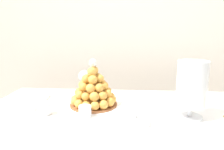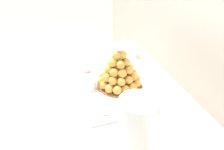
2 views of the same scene
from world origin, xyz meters
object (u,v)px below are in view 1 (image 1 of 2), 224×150
object	(u,v)px
macaron_goblet	(192,85)
wine_glass	(84,77)
croquembouche	(94,89)
serving_tray	(90,109)
dessert_cup_centre	(132,111)
dessert_cup_mid_left	(85,112)
dessert_cup_left	(44,109)

from	to	relation	value
macaron_goblet	wine_glass	size ratio (longest dim) A/B	1.61
croquembouche	serving_tray	bearing A→B (deg)	-99.36
serving_tray	dessert_cup_centre	world-z (taller)	dessert_cup_centre
serving_tray	wine_glass	world-z (taller)	wine_glass
croquembouche	dessert_cup_mid_left	world-z (taller)	croquembouche
dessert_cup_centre	wine_glass	bearing A→B (deg)	133.36
serving_tray	macaron_goblet	size ratio (longest dim) A/B	2.11
macaron_goblet	wine_glass	bearing A→B (deg)	154.39
serving_tray	macaron_goblet	xyz separation A→B (m)	(0.45, -0.05, 0.14)
dessert_cup_left	dessert_cup_centre	xyz separation A→B (m)	(0.39, -0.00, 0.00)
dessert_cup_left	macaron_goblet	bearing A→B (deg)	2.67
macaron_goblet	wine_glass	distance (m)	0.58
dessert_cup_centre	wine_glass	distance (m)	0.40
croquembouche	dessert_cup_mid_left	distance (m)	0.16
serving_tray	dessert_cup_mid_left	xyz separation A→B (m)	(-0.01, -0.09, 0.03)
serving_tray	wine_glass	size ratio (longest dim) A/B	3.40
croquembouche	dessert_cup_centre	xyz separation A→B (m)	(0.19, -0.13, -0.06)
serving_tray	dessert_cup_mid_left	distance (m)	0.10
dessert_cup_left	dessert_cup_centre	world-z (taller)	dessert_cup_centre
dessert_cup_centre	croquembouche	bearing A→B (deg)	144.72
croquembouche	macaron_goblet	xyz separation A→B (m)	(0.45, -0.10, 0.06)
dessert_cup_mid_left	serving_tray	bearing A→B (deg)	86.53
dessert_cup_mid_left	macaron_goblet	xyz separation A→B (m)	(0.46, 0.05, 0.12)
croquembouche	dessert_cup_left	size ratio (longest dim) A/B	4.12
macaron_goblet	wine_glass	world-z (taller)	macaron_goblet
croquembouche	wine_glass	distance (m)	0.17
dessert_cup_centre	macaron_goblet	bearing A→B (deg)	6.94
macaron_goblet	dessert_cup_centre	bearing A→B (deg)	-173.06
dessert_cup_centre	serving_tray	bearing A→B (deg)	158.20
croquembouche	dessert_cup_left	distance (m)	0.25
serving_tray	macaron_goblet	world-z (taller)	macaron_goblet
serving_tray	dessert_cup_centre	size ratio (longest dim) A/B	9.70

